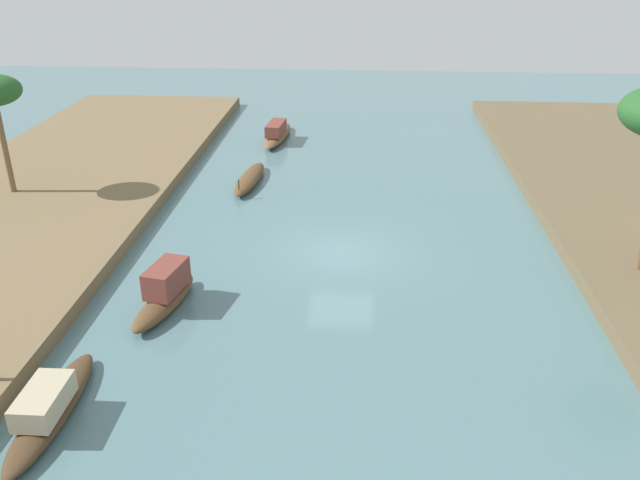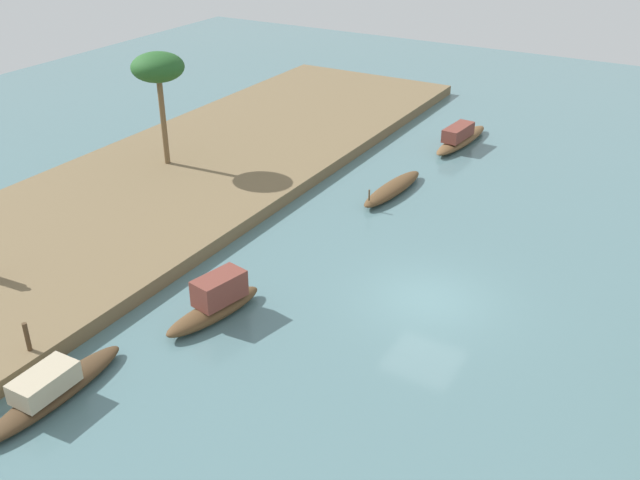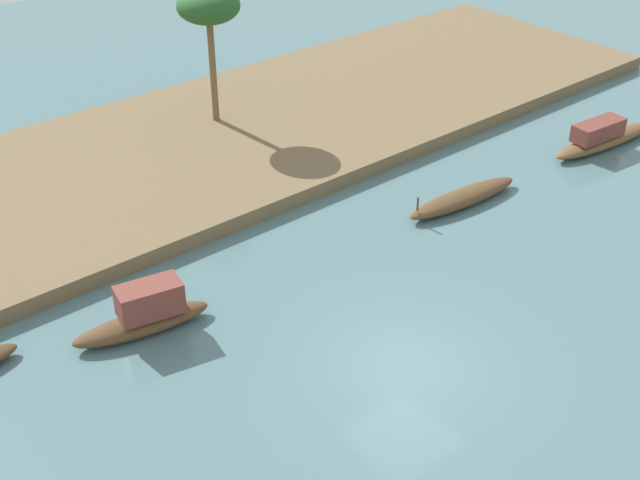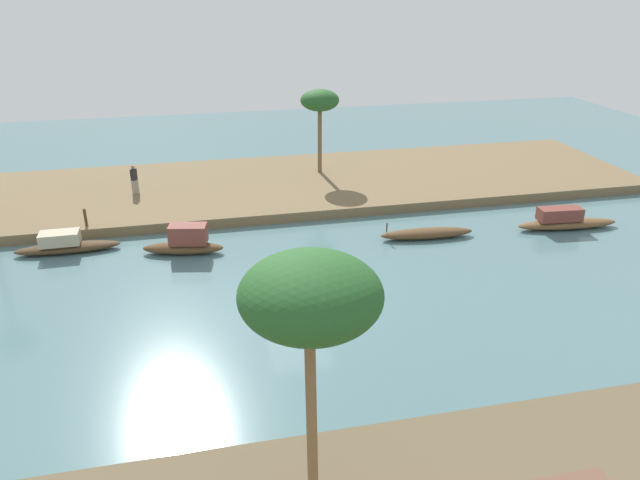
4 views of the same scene
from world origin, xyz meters
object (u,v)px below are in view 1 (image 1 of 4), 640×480
at_px(sampan_midstream, 250,179).
at_px(sampan_downstream_large, 49,407).
at_px(sampan_near_left_bank, 277,133).
at_px(sampan_with_red_awning, 165,292).

height_order(sampan_midstream, sampan_downstream_large, sampan_downstream_large).
xyz_separation_m(sampan_near_left_bank, sampan_with_red_awning, (18.95, -1.16, 0.14)).
distance_m(sampan_downstream_large, sampan_with_red_awning, 5.64).
relative_size(sampan_near_left_bank, sampan_midstream, 1.14).
height_order(sampan_downstream_large, sampan_with_red_awning, sampan_with_red_awning).
bearing_deg(sampan_near_left_bank, sampan_with_red_awning, 1.43).
bearing_deg(sampan_with_red_awning, sampan_near_left_bank, -172.11).
relative_size(sampan_downstream_large, sampan_with_red_awning, 1.23).
height_order(sampan_near_left_bank, sampan_downstream_large, sampan_near_left_bank).
bearing_deg(sampan_near_left_bank, sampan_midstream, 1.80).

